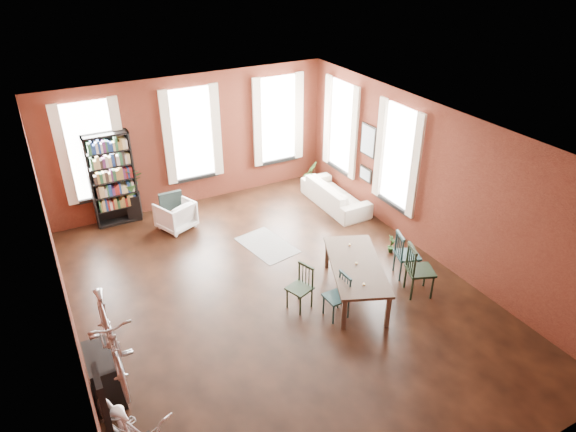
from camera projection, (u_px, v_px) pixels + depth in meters
room at (273, 179)px, 9.22m from camera, size 9.00×9.04×3.22m
dining_table at (355, 279)px, 9.58m from camera, size 1.63×2.21×0.69m
dining_chair_a at (336, 297)px, 9.00m from camera, size 0.40×0.40×0.84m
dining_chair_b at (300, 288)px, 9.21m from camera, size 0.50×0.50×0.85m
dining_chair_c at (420, 270)px, 9.54m from camera, size 0.62×0.62×1.04m
dining_chair_d at (407, 255)px, 10.07m from camera, size 0.56×0.56×0.96m
bookshelf at (112, 180)px, 11.63m from camera, size 1.00×0.32×2.20m
white_armchair at (175, 214)px, 11.74m from camera, size 0.93×0.91×0.75m
cream_sofa at (336, 191)px, 12.70m from camera, size 0.61×2.08×0.81m
striped_rug at (267, 245)px, 11.25m from camera, size 1.08×1.49×0.01m
bike_wall_rack at (105, 411)px, 6.58m from camera, size 0.16×0.60×1.30m
console_table at (104, 375)px, 7.45m from camera, size 0.40×0.80×0.80m
plant_stand at (134, 206)px, 12.17m from camera, size 0.39×0.39×0.63m
plant_by_sofa at (310, 180)px, 13.84m from camera, size 0.43×0.71×0.31m
plant_small at (391, 249)px, 10.98m from camera, size 0.43×0.47×0.15m
bicycle_floor at (129, 409)px, 6.17m from camera, size 0.87×1.04×1.70m
bicycle_hung at (105, 316)px, 5.96m from camera, size 0.47×1.00×1.66m
plant_on_stand at (130, 184)px, 11.91m from camera, size 0.76×0.81×0.53m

